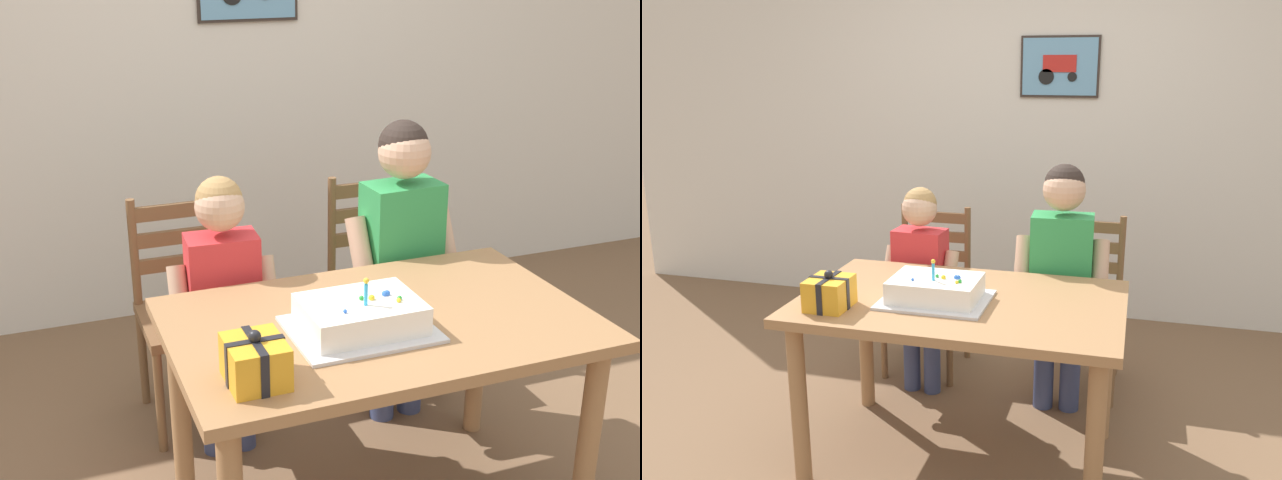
# 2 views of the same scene
# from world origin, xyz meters

# --- Properties ---
(back_wall) EXTENTS (6.40, 0.11, 2.60)m
(back_wall) POSITION_xyz_m (0.00, 1.95, 1.30)
(back_wall) COLOR silver
(back_wall) RESTS_ON ground
(dining_table) EXTENTS (1.35, 0.85, 0.75)m
(dining_table) POSITION_xyz_m (0.00, 0.00, 0.65)
(dining_table) COLOR #9E7047
(dining_table) RESTS_ON ground
(birthday_cake) EXTENTS (0.44, 0.34, 0.19)m
(birthday_cake) POSITION_xyz_m (-0.09, -0.06, 0.80)
(birthday_cake) COLOR silver
(birthday_cake) RESTS_ON dining_table
(gift_box_red_large) EXTENTS (0.17, 0.19, 0.16)m
(gift_box_red_large) POSITION_xyz_m (-0.48, -0.24, 0.82)
(gift_box_red_large) COLOR gold
(gift_box_red_large) RESTS_ON dining_table
(chair_left) EXTENTS (0.42, 0.42, 0.92)m
(chair_left) POSITION_xyz_m (-0.43, 0.87, 0.47)
(chair_left) COLOR brown
(chair_left) RESTS_ON ground
(chair_right) EXTENTS (0.42, 0.42, 0.92)m
(chair_right) POSITION_xyz_m (0.43, 0.87, 0.47)
(chair_right) COLOR brown
(chair_right) RESTS_ON ground
(child_older) EXTENTS (0.46, 0.27, 1.25)m
(child_older) POSITION_xyz_m (0.35, 0.56, 0.76)
(child_older) COLOR #38426B
(child_older) RESTS_ON ground
(child_younger) EXTENTS (0.41, 0.24, 1.11)m
(child_younger) POSITION_xyz_m (-0.37, 0.56, 0.67)
(child_younger) COLOR #38426B
(child_younger) RESTS_ON ground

